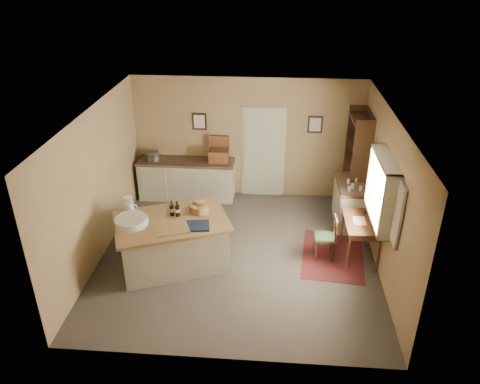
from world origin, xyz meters
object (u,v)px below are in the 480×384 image
object	(u,v)px
work_island	(172,241)
writing_desk	(362,225)
sideboard	(187,178)
shelving_unit	(359,163)
right_cabinet	(351,203)
desk_chair	(324,238)

from	to	relation	value
work_island	writing_desk	bearing A→B (deg)	-12.92
sideboard	shelving_unit	world-z (taller)	shelving_unit
shelving_unit	writing_desk	bearing A→B (deg)	-95.00
sideboard	writing_desk	distance (m)	4.11
sideboard	right_cabinet	size ratio (longest dim) A/B	1.89
sideboard	desk_chair	distance (m)	3.59
work_island	right_cabinet	bearing A→B (deg)	6.07
work_island	desk_chair	xyz separation A→B (m)	(2.70, 0.44, -0.07)
writing_desk	desk_chair	xyz separation A→B (m)	(-0.64, -0.04, -0.27)
sideboard	desk_chair	bearing A→B (deg)	-36.28
right_cabinet	desk_chair	bearing A→B (deg)	-116.52
work_island	right_cabinet	xyz separation A→B (m)	(3.33, 1.72, -0.02)
sideboard	writing_desk	xyz separation A→B (m)	(3.53, -2.09, 0.19)
work_island	writing_desk	distance (m)	3.37
shelving_unit	desk_chair	bearing A→B (deg)	-113.36
writing_desk	desk_chair	distance (m)	0.69
shelving_unit	right_cabinet	bearing A→B (deg)	-105.63
writing_desk	right_cabinet	world-z (taller)	right_cabinet
writing_desk	shelving_unit	bearing A→B (deg)	85.00
work_island	desk_chair	distance (m)	2.73
sideboard	writing_desk	bearing A→B (deg)	-30.56
shelving_unit	sideboard	bearing A→B (deg)	175.50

